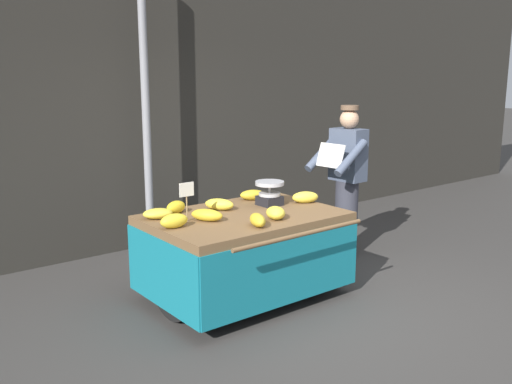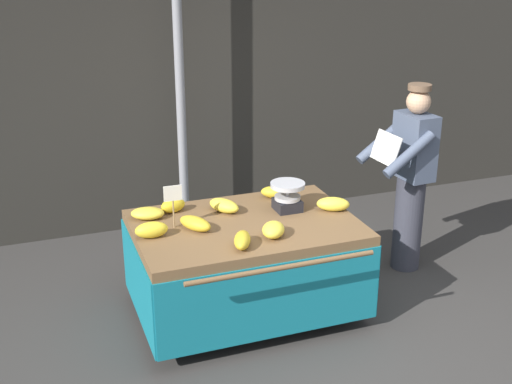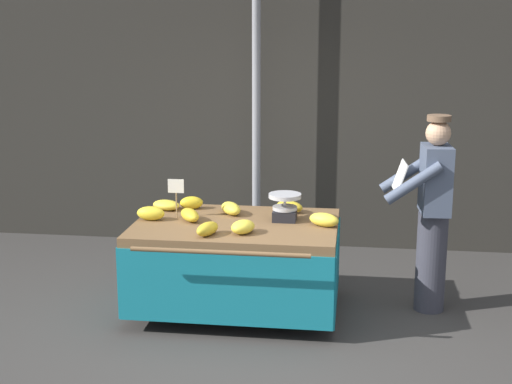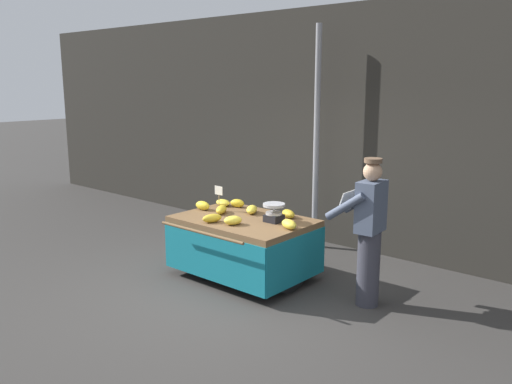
% 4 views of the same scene
% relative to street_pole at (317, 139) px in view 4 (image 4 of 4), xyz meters
% --- Properties ---
extents(ground_plane, '(60.00, 60.00, 0.00)m').
position_rel_street_pole_xyz_m(ground_plane, '(0.32, -2.43, -1.68)').
color(ground_plane, '#383533').
extents(back_wall, '(16.00, 0.24, 3.66)m').
position_rel_street_pole_xyz_m(back_wall, '(0.32, 0.43, 0.15)').
color(back_wall, '#2D2B26').
rests_on(back_wall, ground).
extents(street_pole, '(0.09, 0.09, 3.37)m').
position_rel_street_pole_xyz_m(street_pole, '(0.00, 0.00, 0.00)').
color(street_pole, gray).
rests_on(street_pole, ground).
extents(banana_cart, '(1.74, 1.39, 0.81)m').
position_rel_street_pole_xyz_m(banana_cart, '(0.06, -1.72, -1.08)').
color(banana_cart, brown).
rests_on(banana_cart, ground).
extents(weighing_scale, '(0.28, 0.28, 0.24)m').
position_rel_street_pole_xyz_m(weighing_scale, '(0.46, -1.60, -0.76)').
color(weighing_scale, black).
rests_on(weighing_scale, banana_cart).
extents(price_sign, '(0.14, 0.01, 0.34)m').
position_rel_street_pole_xyz_m(price_sign, '(-0.48, -1.62, -0.63)').
color(price_sign, '#997A51').
rests_on(price_sign, banana_cart).
extents(banana_bunch_0, '(0.21, 0.28, 0.11)m').
position_rel_street_pole_xyz_m(banana_bunch_0, '(-0.11, -2.13, -0.82)').
color(banana_bunch_0, gold).
rests_on(banana_bunch_0, banana_cart).
extents(banana_bunch_1, '(0.25, 0.14, 0.12)m').
position_rel_street_pole_xyz_m(banana_bunch_1, '(-0.68, -1.74, -0.82)').
color(banana_bunch_1, yellow).
rests_on(banana_bunch_1, banana_cart).
extents(banana_bunch_2, '(0.26, 0.32, 0.11)m').
position_rel_street_pole_xyz_m(banana_bunch_2, '(-0.34, -1.72, -0.82)').
color(banana_bunch_2, gold).
rests_on(banana_bunch_2, banana_cart).
extents(banana_bunch_3, '(0.25, 0.28, 0.11)m').
position_rel_street_pole_xyz_m(banana_bunch_3, '(0.17, -2.04, -0.82)').
color(banana_bunch_3, yellow).
rests_on(banana_bunch_3, banana_cart).
extents(banana_bunch_4, '(0.29, 0.24, 0.10)m').
position_rel_street_pole_xyz_m(banana_bunch_4, '(0.48, -1.31, -0.82)').
color(banana_bunch_4, gold).
rests_on(banana_bunch_4, banana_cart).
extents(banana_bunch_5, '(0.23, 0.17, 0.12)m').
position_rel_street_pole_xyz_m(banana_bunch_5, '(-0.42, -1.32, -0.82)').
color(banana_bunch_5, gold).
rests_on(banana_bunch_5, banana_cart).
extents(banana_bunch_6, '(0.30, 0.25, 0.09)m').
position_rel_street_pole_xyz_m(banana_bunch_6, '(-0.64, -1.38, -0.83)').
color(banana_bunch_6, yellow).
rests_on(banana_bunch_6, banana_cart).
extents(banana_bunch_7, '(0.30, 0.24, 0.11)m').
position_rel_street_pole_xyz_m(banana_bunch_7, '(0.80, -1.73, -0.82)').
color(banana_bunch_7, yellow).
rests_on(banana_bunch_7, banana_cart).
extents(banana_bunch_8, '(0.27, 0.31, 0.11)m').
position_rel_street_pole_xyz_m(banana_bunch_8, '(-0.03, -1.45, -0.82)').
color(banana_bunch_8, yellow).
rests_on(banana_bunch_8, banana_cart).
extents(vendor_person, '(0.60, 0.54, 1.71)m').
position_rel_street_pole_xyz_m(vendor_person, '(1.71, -1.44, -0.81)').
color(vendor_person, '#383842').
rests_on(vendor_person, ground).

